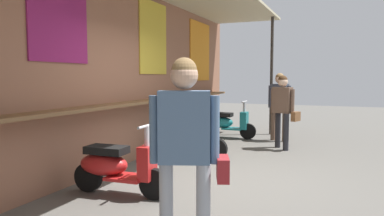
% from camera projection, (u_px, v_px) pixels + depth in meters
% --- Properties ---
extents(ground_plane, '(31.85, 31.85, 0.00)m').
position_uv_depth(ground_plane, '(220.00, 179.00, 5.63)').
color(ground_plane, '#56544F').
extents(market_stall_facade, '(11.37, 2.13, 3.42)m').
position_uv_depth(market_stall_facade, '(115.00, 59.00, 6.20)').
color(market_stall_facade, '#8C5B44').
rests_on(market_stall_facade, ground_plane).
extents(scooter_red, '(0.47, 1.40, 0.97)m').
position_uv_depth(scooter_red, '(115.00, 166.00, 4.88)').
color(scooter_red, red).
rests_on(scooter_red, ground_plane).
extents(scooter_black, '(0.46, 1.40, 0.97)m').
position_uv_depth(scooter_black, '(189.00, 137.00, 7.22)').
color(scooter_black, black).
rests_on(scooter_black, ground_plane).
extents(scooter_teal, '(0.46, 1.40, 0.97)m').
position_uv_depth(scooter_teal, '(226.00, 123.00, 9.47)').
color(scooter_teal, '#197075').
rests_on(scooter_teal, ground_plane).
extents(shopper_with_handbag, '(0.44, 0.67, 1.73)m').
position_uv_depth(shopper_with_handbag, '(186.00, 138.00, 3.06)').
color(shopper_with_handbag, '#999EA8').
rests_on(shopper_with_handbag, ground_plane).
extents(shopper_browsing, '(0.29, 0.56, 1.67)m').
position_uv_depth(shopper_browsing, '(279.00, 99.00, 8.97)').
color(shopper_browsing, brown).
rests_on(shopper_browsing, ground_plane).
extents(shopper_passing, '(0.42, 0.65, 1.61)m').
position_uv_depth(shopper_passing, '(283.00, 105.00, 7.94)').
color(shopper_passing, '#232328').
rests_on(shopper_passing, ground_plane).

